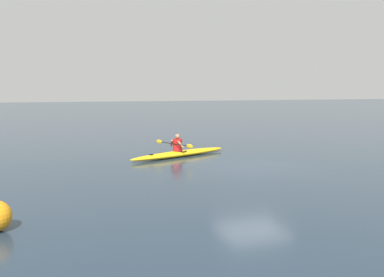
{
  "coord_description": "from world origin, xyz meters",
  "views": [
    {
      "loc": [
        6.9,
        14.12,
        2.86
      ],
      "look_at": [
        2.17,
        -0.59,
        1.05
      ],
      "focal_mm": 40.07,
      "sensor_mm": 36.0,
      "label": 1
    }
  ],
  "objects": [
    {
      "name": "kayaker",
      "position": [
        2.07,
        -2.93,
        0.55
      ],
      "size": [
        1.0,
        2.19,
        0.72
      ],
      "color": "red",
      "rests_on": "kayak"
    },
    {
      "name": "kayak",
      "position": [
        1.93,
        -2.99,
        0.13
      ],
      "size": [
        4.81,
        2.57,
        0.25
      ],
      "color": "#EAB214",
      "rests_on": "ground"
    },
    {
      "name": "ground_plane",
      "position": [
        0.0,
        0.0,
        0.0
      ],
      "size": [
        160.0,
        160.0,
        0.0
      ],
      "primitive_type": "plane",
      "color": "#1E2D3D"
    }
  ]
}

